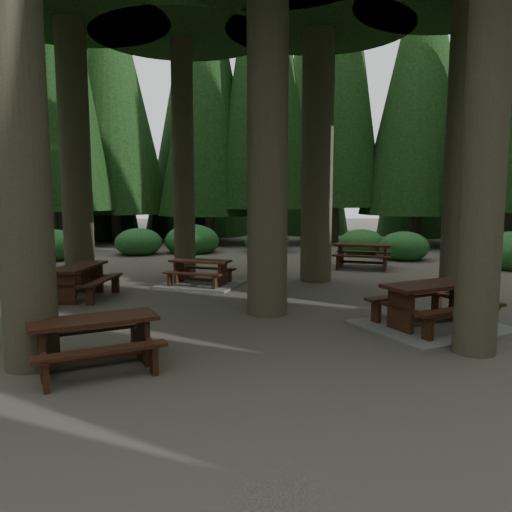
{
  "coord_description": "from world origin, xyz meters",
  "views": [
    {
      "loc": [
        0.33,
        -10.17,
        2.54
      ],
      "look_at": [
        0.59,
        1.2,
        1.1
      ],
      "focal_mm": 35.0,
      "sensor_mm": 36.0,
      "label": 1
    }
  ],
  "objects_px": {
    "picnic_table_b": "(79,276)",
    "picnic_table_e": "(94,335)",
    "picnic_table_d": "(362,252)",
    "picnic_table_c": "(200,277)",
    "picnic_table_a": "(433,312)"
  },
  "relations": [
    {
      "from": "picnic_table_d",
      "to": "picnic_table_a",
      "type": "bearing_deg",
      "value": -75.36
    },
    {
      "from": "picnic_table_e",
      "to": "picnic_table_b",
      "type": "bearing_deg",
      "value": 84.88
    },
    {
      "from": "picnic_table_d",
      "to": "picnic_table_c",
      "type": "bearing_deg",
      "value": -130.72
    },
    {
      "from": "picnic_table_b",
      "to": "picnic_table_c",
      "type": "height_order",
      "value": "picnic_table_b"
    },
    {
      "from": "picnic_table_b",
      "to": "picnic_table_a",
      "type": "bearing_deg",
      "value": -103.29
    },
    {
      "from": "picnic_table_d",
      "to": "picnic_table_e",
      "type": "distance_m",
      "value": 11.55
    },
    {
      "from": "picnic_table_b",
      "to": "picnic_table_e",
      "type": "height_order",
      "value": "picnic_table_b"
    },
    {
      "from": "picnic_table_a",
      "to": "picnic_table_b",
      "type": "xyz_separation_m",
      "value": [
        -7.58,
        2.89,
        0.23
      ]
    },
    {
      "from": "picnic_table_a",
      "to": "picnic_table_d",
      "type": "distance_m",
      "value": 7.67
    },
    {
      "from": "picnic_table_a",
      "to": "picnic_table_c",
      "type": "xyz_separation_m",
      "value": [
        -4.77,
        4.48,
        -0.07
      ]
    },
    {
      "from": "picnic_table_c",
      "to": "picnic_table_d",
      "type": "bearing_deg",
      "value": 50.5
    },
    {
      "from": "picnic_table_c",
      "to": "picnic_table_d",
      "type": "distance_m",
      "value": 6.13
    },
    {
      "from": "picnic_table_c",
      "to": "picnic_table_e",
      "type": "xyz_separation_m",
      "value": [
        -0.94,
        -6.59,
        0.27
      ]
    },
    {
      "from": "picnic_table_b",
      "to": "picnic_table_e",
      "type": "relative_size",
      "value": 0.92
    },
    {
      "from": "picnic_table_a",
      "to": "picnic_table_e",
      "type": "xyz_separation_m",
      "value": [
        -5.72,
        -2.11,
        0.2
      ]
    }
  ]
}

